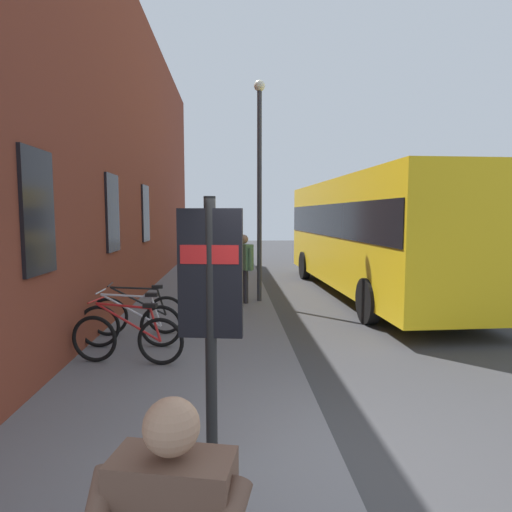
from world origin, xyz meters
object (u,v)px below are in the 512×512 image
Objects in this scene: bicycle_end_of_row at (130,325)px; transit_info_sign at (210,291)px; city_bus at (369,230)px; street_lamp at (259,174)px; bicycle_by_door at (138,314)px; pedestrian_crossing_street at (244,261)px; bicycle_mid_rack at (128,338)px.

transit_info_sign is (-3.69, -1.54, 1.21)m from bicycle_end_of_row.
bicycle_end_of_row is 7.88m from city_bus.
bicycle_end_of_row is at bearing 147.89° from street_lamp.
bicycle_by_door is at bearing 141.48° from street_lamp.
pedestrian_crossing_street is (3.65, -2.03, 0.67)m from bicycle_end_of_row.
bicycle_by_door is (1.61, 0.19, 0.00)m from bicycle_mid_rack.
transit_info_sign reaches higher than bicycle_by_door.
bicycle_end_of_row is 1.02× the size of pedestrian_crossing_street.
city_bus reaches higher than transit_info_sign.
bicycle_mid_rack is 0.31× the size of street_lamp.
bicycle_end_of_row is 5.43m from street_lamp.
city_bus reaches higher than pedestrian_crossing_street.
bicycle_by_door is at bearing 144.38° from pedestrian_crossing_street.
bicycle_by_door is at bearing 19.50° from transit_info_sign.
street_lamp reaches higher than pedestrian_crossing_street.
pedestrian_crossing_street is at bearing -22.72° from bicycle_mid_rack.
bicycle_by_door is at bearing 127.53° from city_bus.
bicycle_end_of_row is 0.17× the size of city_bus.
bicycle_by_door is 0.32× the size of street_lamp.
city_bus is (5.21, -5.74, 1.41)m from bicycle_end_of_row.
bicycle_by_door is 0.17× the size of city_bus.
transit_info_sign is at bearing 176.21° from pedestrian_crossing_street.
city_bus reaches higher than bicycle_end_of_row.
bicycle_mid_rack is 0.73× the size of transit_info_sign.
transit_info_sign reaches higher than bicycle_mid_rack.
bicycle_by_door is 4.92m from street_lamp.
street_lamp is (0.23, -0.41, 2.22)m from pedestrian_crossing_street.
bicycle_end_of_row is at bearing 22.67° from transit_info_sign.
transit_info_sign is at bearing 154.73° from city_bus.
bicycle_mid_rack and bicycle_end_of_row have the same top height.
city_bus is at bearing -52.47° from bicycle_by_door.
city_bus is (4.44, -5.78, 1.41)m from bicycle_by_door.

